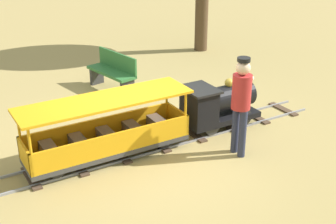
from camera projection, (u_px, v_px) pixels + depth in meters
ground_plane at (153, 145)px, 7.67m from camera, size 60.00×60.00×0.00m
track at (158, 143)px, 7.70m from camera, size 0.70×6.40×0.04m
locomotive at (217, 103)px, 8.08m from camera, size 0.66×1.44×1.07m
passenger_car at (107, 134)px, 7.12m from camera, size 0.76×2.70×0.97m
conductor_person at (241, 99)px, 7.03m from camera, size 0.30×0.30×1.62m
park_bench at (113, 72)px, 9.86m from camera, size 1.35×0.65×0.82m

